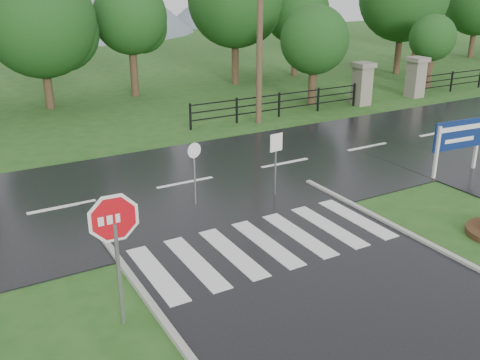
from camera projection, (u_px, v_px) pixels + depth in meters
ground at (416, 358)px, 9.63m from camera, size 120.00×120.00×0.00m
main_road at (185, 184)px, 17.72m from camera, size 90.00×8.00×0.04m
crosswalk at (266, 243)px, 13.65m from camera, size 6.50×2.80×0.02m
pillar_west at (362, 83)px, 28.22m from camera, size 1.00×1.00×2.24m
pillar_east at (416, 76)px, 30.08m from camera, size 1.00×1.00×2.24m
fence_west at (279, 102)px, 25.93m from camera, size 9.58×0.08×1.20m
hills at (39, 157)px, 69.43m from camera, size 102.00×48.00×48.00m
treeline at (97, 101)px, 29.53m from camera, size 83.20×5.20×10.00m
stop_sign at (115, 231)px, 9.88m from camera, size 1.31×0.10×2.94m
estate_billboard at (459, 137)px, 18.13m from camera, size 2.21×0.25×1.94m
reg_sign_small at (276, 152)px, 16.22m from camera, size 0.45×0.07×2.03m
reg_sign_round at (195, 166)px, 15.57m from camera, size 0.45×0.11×1.98m
utility_pole_east at (260, 30)px, 23.60m from camera, size 1.44×0.48×8.29m
entrance_tree_left at (315, 40)px, 27.67m from camera, size 3.57×3.57×5.16m
entrance_tree_right at (433, 38)px, 31.91m from camera, size 2.75×2.75×4.39m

